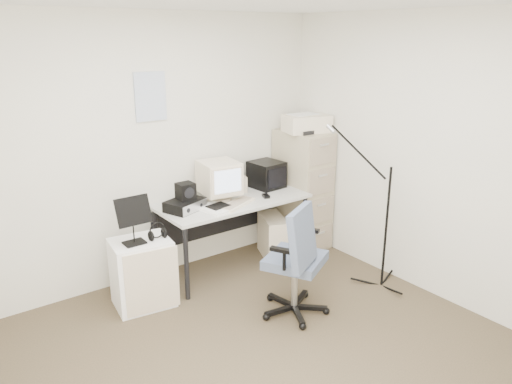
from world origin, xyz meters
TOP-DOWN VIEW (x-y plane):
  - floor at (0.00, 0.00)m, footprint 3.60×3.60m
  - wall_back at (0.00, 1.80)m, footprint 3.60×0.02m
  - wall_right at (1.80, 0.00)m, footprint 0.02×3.60m
  - wall_calendar at (-0.02, 1.79)m, footprint 0.30×0.02m
  - filing_cabinet at (1.58, 1.48)m, footprint 0.40×0.60m
  - printer at (1.58, 1.44)m, footprint 0.53×0.43m
  - desk at (0.63, 1.45)m, footprint 1.50×0.70m
  - crt_monitor at (0.53, 1.52)m, footprint 0.39×0.41m
  - crt_tv at (1.16, 1.58)m, footprint 0.33×0.34m
  - desk_speaker at (0.84, 1.59)m, footprint 0.11×0.11m
  - keyboard at (0.57, 1.28)m, footprint 0.46×0.32m
  - mouse at (0.94, 1.30)m, footprint 0.09×0.11m
  - radio_receiver at (0.11, 1.46)m, footprint 0.41×0.35m
  - radio_speaker at (0.13, 1.48)m, footprint 0.16×0.15m
  - papers at (0.33, 1.30)m, footprint 0.29×0.36m
  - pc_tower at (1.11, 1.40)m, footprint 0.39×0.53m
  - office_chair at (0.55, 0.40)m, footprint 0.80×0.80m
  - side_cart at (-0.42, 1.30)m, footprint 0.54×0.46m
  - music_stand at (-0.49, 1.27)m, footprint 0.32×0.23m
  - headphones at (-0.28, 1.25)m, footprint 0.21×0.21m
  - mic_stand at (1.55, 0.28)m, footprint 0.02×0.02m

SIDE VIEW (x-z plane):
  - floor at x=0.00m, z-range -0.01..0.00m
  - pc_tower at x=1.11m, z-range 0.00..0.45m
  - side_cart at x=-0.42m, z-range 0.00..0.61m
  - desk at x=0.63m, z-range 0.00..0.73m
  - office_chair at x=0.55m, z-range 0.00..1.02m
  - filing_cabinet at x=1.58m, z-range 0.00..1.30m
  - headphones at x=-0.28m, z-range 0.65..0.67m
  - papers at x=0.33m, z-range 0.73..0.75m
  - keyboard at x=0.57m, z-range 0.73..0.75m
  - mouse at x=0.94m, z-range 0.73..0.76m
  - mic_stand at x=1.55m, z-range 0.00..1.52m
  - radio_receiver at x=0.11m, z-range 0.73..0.83m
  - desk_speaker at x=0.84m, z-range 0.73..0.89m
  - music_stand at x=-0.49m, z-range 0.61..1.04m
  - crt_tv at x=1.16m, z-range 0.73..1.01m
  - radio_speaker at x=0.13m, z-range 0.83..0.98m
  - crt_monitor at x=0.53m, z-range 0.73..1.11m
  - wall_back at x=0.00m, z-range 0.00..2.50m
  - wall_right at x=1.80m, z-range 0.00..2.50m
  - printer at x=1.58m, z-range 1.30..1.48m
  - wall_calendar at x=-0.02m, z-range 1.53..1.97m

